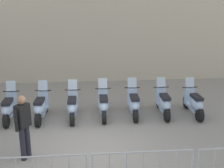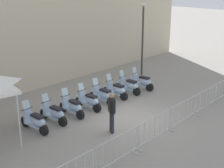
{
  "view_description": "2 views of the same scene",
  "coord_description": "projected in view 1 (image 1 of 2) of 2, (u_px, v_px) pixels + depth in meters",
  "views": [
    {
      "loc": [
        1.4,
        -7.11,
        4.1
      ],
      "look_at": [
        0.36,
        2.46,
        1.19
      ],
      "focal_mm": 47.64,
      "sensor_mm": 36.0,
      "label": 1
    },
    {
      "loc": [
        -8.6,
        -9.92,
        5.86
      ],
      "look_at": [
        0.05,
        1.6,
        1.26
      ],
      "focal_mm": 50.0,
      "sensor_mm": 36.0,
      "label": 2
    }
  ],
  "objects": [
    {
      "name": "officer_near_row_end",
      "position": [
        23.0,
        124.0,
        7.47
      ],
      "size": [
        0.33,
        0.52,
        1.73
      ],
      "color": "#23232D",
      "rests_on": "ground"
    },
    {
      "name": "motorcycle_1",
      "position": [
        9.0,
        108.0,
        9.94
      ],
      "size": [
        0.7,
        1.71,
        1.24
      ],
      "color": "black",
      "rests_on": "ground"
    },
    {
      "name": "motorcycle_2",
      "position": [
        41.0,
        107.0,
        10.0
      ],
      "size": [
        0.62,
        1.72,
        1.24
      ],
      "color": "black",
      "rests_on": "ground"
    },
    {
      "name": "motorcycle_6",
      "position": [
        164.0,
        103.0,
        10.4
      ],
      "size": [
        0.65,
        1.72,
        1.24
      ],
      "color": "black",
      "rests_on": "ground"
    },
    {
      "name": "motorcycle_7",
      "position": [
        194.0,
        103.0,
        10.39
      ],
      "size": [
        0.7,
        1.71,
        1.24
      ],
      "color": "black",
      "rests_on": "ground"
    },
    {
      "name": "motorcycle_4",
      "position": [
        103.0,
        105.0,
        10.24
      ],
      "size": [
        0.65,
        1.72,
        1.24
      ],
      "color": "black",
      "rests_on": "ground"
    },
    {
      "name": "motorcycle_3",
      "position": [
        73.0,
        106.0,
        10.09
      ],
      "size": [
        0.67,
        1.71,
        1.24
      ],
      "color": "black",
      "rests_on": "ground"
    },
    {
      "name": "motorcycle_5",
      "position": [
        134.0,
        104.0,
        10.34
      ],
      "size": [
        0.64,
        1.72,
        1.24
      ],
      "color": "black",
      "rests_on": "ground"
    },
    {
      "name": "ground_plane",
      "position": [
        89.0,
        151.0,
        8.09
      ],
      "size": [
        120.0,
        120.0,
        0.0
      ],
      "primitive_type": "plane",
      "color": "gray"
    }
  ]
}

